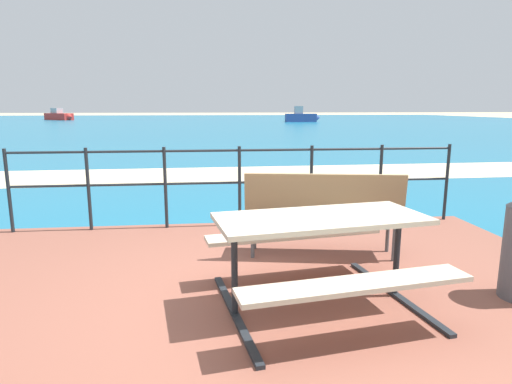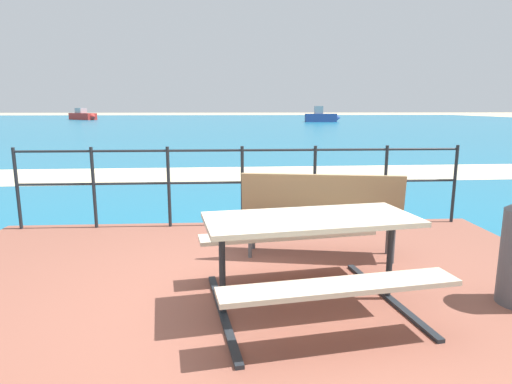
# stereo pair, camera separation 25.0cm
# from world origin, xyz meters

# --- Properties ---
(ground_plane) EXTENTS (240.00, 240.00, 0.00)m
(ground_plane) POSITION_xyz_m (0.00, 0.00, 0.00)
(ground_plane) COLOR tan
(patio_paving) EXTENTS (6.40, 5.20, 0.06)m
(patio_paving) POSITION_xyz_m (0.00, 0.00, 0.03)
(patio_paving) COLOR brown
(patio_paving) RESTS_ON ground
(sea_water) EXTENTS (90.00, 90.00, 0.01)m
(sea_water) POSITION_xyz_m (0.00, 40.00, 0.01)
(sea_water) COLOR #196B8E
(sea_water) RESTS_ON ground
(beach_strip) EXTENTS (54.04, 3.70, 0.01)m
(beach_strip) POSITION_xyz_m (0.00, 7.34, 0.01)
(beach_strip) COLOR beige
(beach_strip) RESTS_ON ground
(picnic_table) EXTENTS (1.85, 1.71, 0.75)m
(picnic_table) POSITION_xyz_m (0.46, -0.06, 0.62)
(picnic_table) COLOR #BCAD93
(picnic_table) RESTS_ON patio_paving
(park_bench) EXTENTS (1.70, 0.71, 0.93)m
(park_bench) POSITION_xyz_m (0.78, 1.07, 0.62)
(park_bench) COLOR #8C704C
(park_bench) RESTS_ON patio_paving
(railing_fence) EXTENTS (5.94, 0.04, 1.08)m
(railing_fence) POSITION_xyz_m (0.00, 2.44, 0.72)
(railing_fence) COLOR #1E2328
(railing_fence) RESTS_ON patio_paving
(boat_near) EXTENTS (3.87, 1.06, 1.72)m
(boat_near) POSITION_xyz_m (9.98, 44.33, 0.56)
(boat_near) COLOR #2D478C
(boat_near) RESTS_ON sea_water
(boat_mid) EXTENTS (4.45, 4.03, 1.48)m
(boat_mid) POSITION_xyz_m (-19.04, 54.74, 0.53)
(boat_mid) COLOR red
(boat_mid) RESTS_ON sea_water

